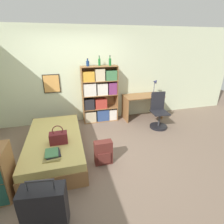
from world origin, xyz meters
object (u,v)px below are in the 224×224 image
object	(u,v)px
book_stack_on_bed	(53,154)
suitcase	(45,208)
bottle_green	(88,63)
desk	(143,102)
handbag	(58,138)
bottle_clear	(110,62)
desk_chair	(158,116)
bed	(55,145)
desk_lamp	(155,84)
bottle_brown	(99,62)
bookcase	(99,96)
backpack	(103,153)

from	to	relation	value
book_stack_on_bed	suitcase	bearing A→B (deg)	-94.53
bottle_green	desk	bearing A→B (deg)	-5.55
handbag	bottle_clear	bearing A→B (deg)	49.93
suitcase	desk_chair	world-z (taller)	desk_chair
handbag	suitcase	distance (m)	1.30
bed	book_stack_on_bed	world-z (taller)	book_stack_on_bed
suitcase	bottle_green	xyz separation A→B (m)	(1.00, 3.01, 1.36)
desk	desk_chair	bearing A→B (deg)	-76.83
desk_lamp	bottle_brown	bearing A→B (deg)	174.31
bookcase	bottle_green	size ratio (longest dim) A/B	8.06
bottle_brown	handbag	bearing A→B (deg)	-123.09
bookcase	desk_lamp	xyz separation A→B (m)	(1.67, -0.13, 0.27)
suitcase	bookcase	distance (m)	3.28
desk_lamp	desk_chair	distance (m)	1.03
bookcase	desk_lamp	size ratio (longest dim) A/B	3.32
handbag	bottle_green	xyz separation A→B (m)	(0.83, 1.75, 1.12)
book_stack_on_bed	desk_chair	distance (m)	2.96
handbag	desk_chair	world-z (taller)	desk_chair
book_stack_on_bed	desk_lamp	world-z (taller)	desk_lamp
suitcase	desk	world-z (taller)	suitcase
bookcase	bottle_green	world-z (taller)	bottle_green
bottle_clear	desk_chair	bearing A→B (deg)	-34.44
handbag	desk	xyz separation A→B (m)	(2.41, 1.60, -0.05)
bed	desk_lamp	distance (m)	3.26
handbag	bottle_green	distance (m)	2.24
handbag	bottle_clear	size ratio (longest dim) A/B	1.35
bookcase	backpack	world-z (taller)	bookcase
bottle_clear	desk_lamp	bearing A→B (deg)	-3.89
bottle_clear	book_stack_on_bed	bearing A→B (deg)	-126.32
bottle_clear	backpack	distance (m)	2.50
bookcase	backpack	bearing A→B (deg)	-99.27
desk_chair	bookcase	bearing A→B (deg)	150.66
book_stack_on_bed	desk_lamp	size ratio (longest dim) A/B	0.76
handbag	bottle_brown	xyz separation A→B (m)	(1.15, 1.76, 1.14)
bottle_green	desk	distance (m)	1.97
book_stack_on_bed	bottle_green	world-z (taller)	bottle_green
handbag	desk_lamp	world-z (taller)	desk_lamp
book_stack_on_bed	bookcase	world-z (taller)	bookcase
desk	bottle_green	bearing A→B (deg)	174.45
handbag	bookcase	xyz separation A→B (m)	(1.11, 1.72, 0.22)
bookcase	bottle_green	distance (m)	0.94
suitcase	bottle_clear	size ratio (longest dim) A/B	2.77
desk	desk_chair	distance (m)	0.74
handbag	desk	size ratio (longest dim) A/B	0.31
handbag	desk_lamp	size ratio (longest dim) A/B	0.75
bottle_brown	desk_lamp	distance (m)	1.76
book_stack_on_bed	bottle_clear	bearing A→B (deg)	53.68
bookcase	bed	bearing A→B (deg)	-130.34
desk	desk_lamp	bearing A→B (deg)	-0.14
desk_lamp	suitcase	bearing A→B (deg)	-135.83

